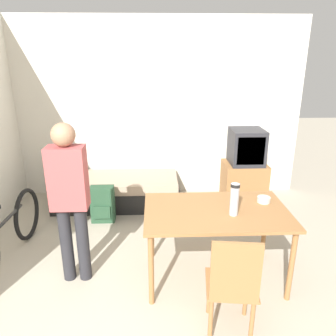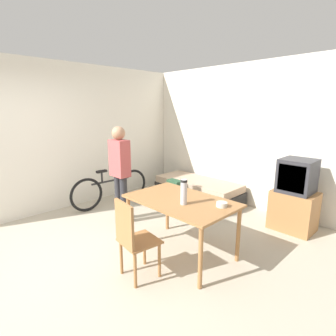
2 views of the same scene
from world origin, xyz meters
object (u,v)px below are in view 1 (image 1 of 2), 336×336
object	(u,v)px
wooden_chair	(233,284)
backpack	(103,204)
tv	(245,169)
dining_table	(216,217)
person_standing	(69,194)
thermos_flask	(234,198)
bicycle	(7,235)
daybed	(118,191)
mate_bowl	(264,199)

from	to	relation	value
wooden_chair	backpack	xyz separation A→B (m)	(-1.29, 2.00, -0.26)
tv	dining_table	bearing A→B (deg)	-113.19
person_standing	thermos_flask	world-z (taller)	person_standing
tv	bicycle	xyz separation A→B (m)	(-2.94, -1.45, -0.20)
bicycle	person_standing	xyz separation A→B (m)	(0.79, -0.30, 0.60)
daybed	person_standing	bearing A→B (deg)	-97.49
daybed	thermos_flask	size ratio (longest dim) A/B	5.96
daybed	wooden_chair	distance (m)	2.80
daybed	backpack	bearing A→B (deg)	-104.85
bicycle	dining_table	bearing A→B (deg)	-8.48
tv	dining_table	size ratio (longest dim) A/B	0.82
wooden_chair	person_standing	xyz separation A→B (m)	(-1.38, 0.79, 0.42)
wooden_chair	mate_bowl	bearing A→B (deg)	61.23
bicycle	backpack	xyz separation A→B (m)	(0.88, 0.90, -0.08)
daybed	mate_bowl	bearing A→B (deg)	-43.97
mate_bowl	bicycle	bearing A→B (deg)	176.48
tv	dining_table	world-z (taller)	tv
bicycle	person_standing	size ratio (longest dim) A/B	1.04
person_standing	daybed	bearing A→B (deg)	82.51
tv	dining_table	distance (m)	1.94
dining_table	backpack	distance (m)	1.83
tv	wooden_chair	size ratio (longest dim) A/B	1.22
daybed	bicycle	world-z (taller)	bicycle
dining_table	bicycle	distance (m)	2.22
backpack	wooden_chair	bearing A→B (deg)	-57.10
dining_table	thermos_flask	xyz separation A→B (m)	(0.14, -0.10, 0.25)
wooden_chair	bicycle	bearing A→B (deg)	153.24
wooden_chair	backpack	world-z (taller)	wooden_chair
dining_table	wooden_chair	world-z (taller)	wooden_chair
daybed	mate_bowl	xyz separation A→B (m)	(1.66, -1.60, 0.56)
tv	backpack	xyz separation A→B (m)	(-2.06, -0.55, -0.28)
daybed	dining_table	bearing A→B (deg)	-56.79
tv	person_standing	xyz separation A→B (m)	(-2.14, -1.75, 0.40)
wooden_chair	thermos_flask	xyz separation A→B (m)	(0.14, 0.67, 0.40)
person_standing	thermos_flask	xyz separation A→B (m)	(1.52, -0.12, -0.01)
wooden_chair	mate_bowl	xyz separation A→B (m)	(0.51, 0.93, 0.26)
dining_table	backpack	bearing A→B (deg)	136.58
tv	wooden_chair	distance (m)	2.66
mate_bowl	wooden_chair	bearing A→B (deg)	-118.77
wooden_chair	person_standing	world-z (taller)	person_standing
thermos_flask	backpack	world-z (taller)	thermos_flask
wooden_chair	person_standing	size ratio (longest dim) A/B	0.58
wooden_chair	backpack	bearing A→B (deg)	122.90
bicycle	daybed	bearing A→B (deg)	54.57
daybed	backpack	distance (m)	0.56
wooden_chair	backpack	size ratio (longest dim) A/B	1.85
daybed	bicycle	bearing A→B (deg)	-125.43
thermos_flask	dining_table	bearing A→B (deg)	144.05
daybed	dining_table	size ratio (longest dim) A/B	1.33
bicycle	person_standing	bearing A→B (deg)	-20.77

